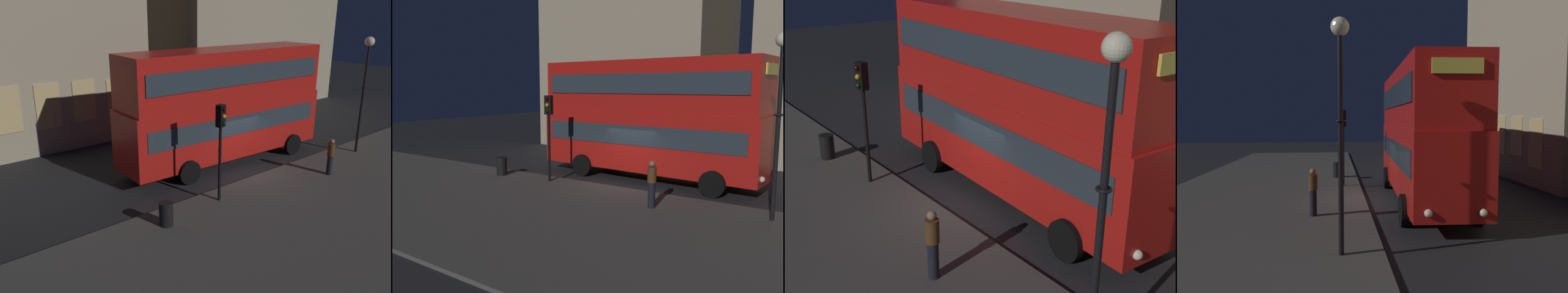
{
  "view_description": "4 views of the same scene",
  "coord_description": "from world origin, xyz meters",
  "views": [
    {
      "loc": [
        -13.38,
        -12.48,
        7.55
      ],
      "look_at": [
        -2.25,
        1.18,
        1.56
      ],
      "focal_mm": 38.35,
      "sensor_mm": 36.0,
      "label": 1
    },
    {
      "loc": [
        9.13,
        -15.77,
        4.43
      ],
      "look_at": [
        -1.96,
        0.17,
        1.64
      ],
      "focal_mm": 38.49,
      "sensor_mm": 36.0,
      "label": 2
    },
    {
      "loc": [
        11.51,
        -7.85,
        7.22
      ],
      "look_at": [
        -0.83,
        1.47,
        1.38
      ],
      "focal_mm": 48.31,
      "sensor_mm": 36.0,
      "label": 3
    },
    {
      "loc": [
        15.62,
        -1.7,
        3.61
      ],
      "look_at": [
        -2.12,
        0.11,
        2.23
      ],
      "focal_mm": 33.25,
      "sensor_mm": 36.0,
      "label": 4
    }
  ],
  "objects": [
    {
      "name": "traffic_light_near_kerb",
      "position": [
        -3.07,
        -1.33,
        2.94
      ],
      "size": [
        0.37,
        0.39,
        3.92
      ],
      "rotation": [
        0.0,
        0.0,
        0.21
      ],
      "color": "black",
      "rests_on": "sidewalk_slab"
    },
    {
      "name": "ground_plane",
      "position": [
        0.0,
        0.0,
        0.0
      ],
      "size": [
        80.0,
        80.0,
        0.0
      ],
      "primitive_type": "plane",
      "color": "#232326"
    },
    {
      "name": "sidewalk_slab",
      "position": [
        0.0,
        -5.2,
        0.06
      ],
      "size": [
        44.0,
        9.53,
        0.12
      ],
      "primitive_type": "cube",
      "color": "#4C4944",
      "rests_on": "ground"
    },
    {
      "name": "building_with_clock",
      "position": [
        -6.03,
        12.58,
        9.64
      ],
      "size": [
        12.51,
        8.22,
        19.28
      ],
      "color": "tan",
      "rests_on": "ground"
    },
    {
      "name": "litter_bin",
      "position": [
        -5.87,
        -1.61,
        0.56
      ],
      "size": [
        0.5,
        0.5,
        0.88
      ],
      "primitive_type": "cylinder",
      "color": "black",
      "rests_on": "sidewalk_slab"
    },
    {
      "name": "pedestrian",
      "position": [
        2.68,
        -2.52,
        1.01
      ],
      "size": [
        0.32,
        0.32,
        1.71
      ],
      "rotation": [
        0.0,
        0.0,
        2.17
      ],
      "color": "black",
      "rests_on": "sidewalk_slab"
    },
    {
      "name": "double_decker_bus",
      "position": [
        0.24,
        2.03,
        3.13
      ],
      "size": [
        11.11,
        3.22,
        5.63
      ],
      "rotation": [
        0.0,
        0.0,
        -0.05
      ],
      "color": "red",
      "rests_on": "ground"
    },
    {
      "name": "street_lamp",
      "position": [
        6.55,
        -1.58,
        4.3
      ],
      "size": [
        0.47,
        0.47,
        5.97
      ],
      "color": "black",
      "rests_on": "sidewalk_slab"
    }
  ]
}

